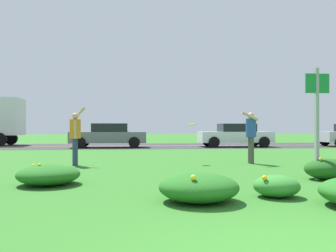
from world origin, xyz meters
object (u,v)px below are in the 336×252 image
(person_thrower_orange_shirt, at_px, (75,134))
(frisbee_lime, at_px, (191,125))
(car_gray_center_right, at_px, (109,135))
(sign_post_near_path, at_px, (317,112))
(person_catcher_blue_shirt, at_px, (251,133))
(car_white_center_left, at_px, (235,135))

(person_thrower_orange_shirt, bearing_deg, frisbee_lime, 3.35)
(frisbee_lime, bearing_deg, car_gray_center_right, 107.83)
(sign_post_near_path, bearing_deg, frisbee_lime, 118.82)
(person_catcher_blue_shirt, distance_m, frisbee_lime, 1.98)
(sign_post_near_path, relative_size, frisbee_lime, 9.85)
(car_white_center_left, bearing_deg, person_thrower_orange_shirt, -128.22)
(person_catcher_blue_shirt, bearing_deg, sign_post_near_path, -86.37)
(person_catcher_blue_shirt, distance_m, car_gray_center_right, 11.72)
(sign_post_near_path, bearing_deg, person_catcher_blue_shirt, 93.63)
(car_white_center_left, bearing_deg, frisbee_lime, -113.86)
(person_thrower_orange_shirt, distance_m, person_catcher_blue_shirt, 5.67)
(person_catcher_blue_shirt, bearing_deg, person_thrower_orange_shirt, -179.81)
(car_white_center_left, xyz_separation_m, car_gray_center_right, (-7.85, 0.00, 0.00))
(person_catcher_blue_shirt, relative_size, car_white_center_left, 0.38)
(person_catcher_blue_shirt, height_order, frisbee_lime, person_catcher_blue_shirt)
(sign_post_near_path, relative_size, person_thrower_orange_shirt, 1.36)
(sign_post_near_path, xyz_separation_m, person_catcher_blue_shirt, (-0.24, 3.78, -0.52))
(car_white_center_left, relative_size, car_gray_center_right, 1.00)
(person_thrower_orange_shirt, xyz_separation_m, frisbee_lime, (3.72, 0.22, 0.29))
(frisbee_lime, height_order, car_gray_center_right, car_gray_center_right)
(person_catcher_blue_shirt, bearing_deg, car_white_center_left, 76.10)
(car_white_center_left, bearing_deg, car_gray_center_right, 180.00)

